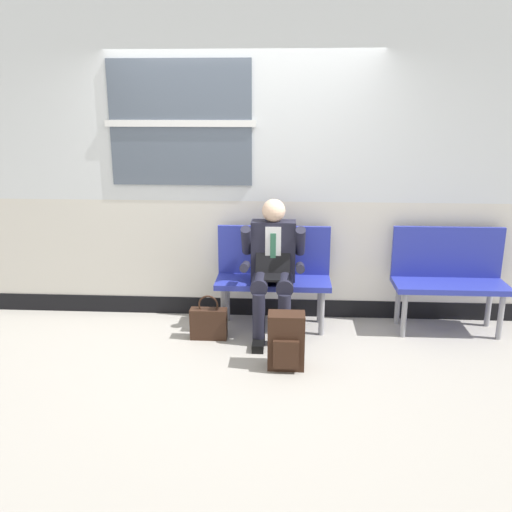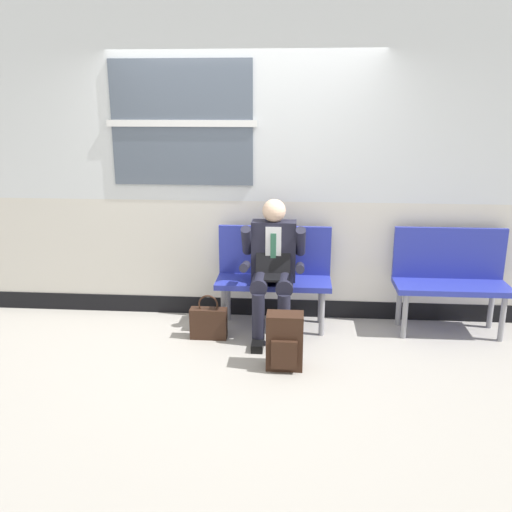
# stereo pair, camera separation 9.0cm
# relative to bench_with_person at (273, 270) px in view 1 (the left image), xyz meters

# --- Properties ---
(ground_plane) EXTENTS (18.00, 18.00, 0.00)m
(ground_plane) POSITION_rel_bench_with_person_xyz_m (-0.29, -0.49, -0.53)
(ground_plane) COLOR #9E9991
(station_wall) EXTENTS (6.48, 0.16, 3.12)m
(station_wall) POSITION_rel_bench_with_person_xyz_m (-0.30, 0.27, 1.02)
(station_wall) COLOR silver
(station_wall) RESTS_ON ground
(bench_with_person) EXTENTS (1.05, 0.42, 0.94)m
(bench_with_person) POSITION_rel_bench_with_person_xyz_m (0.00, 0.00, 0.00)
(bench_with_person) COLOR #28339E
(bench_with_person) RESTS_ON ground
(bench_empty) EXTENTS (1.01, 0.42, 0.95)m
(bench_empty) POSITION_rel_bench_with_person_xyz_m (1.60, 0.00, 0.00)
(bench_empty) COLOR #28339E
(bench_empty) RESTS_ON ground
(person_seated) EXTENTS (0.57, 0.70, 1.22)m
(person_seated) POSITION_rel_bench_with_person_xyz_m (0.00, -0.20, 0.11)
(person_seated) COLOR #1E1E2D
(person_seated) RESTS_ON ground
(backpack) EXTENTS (0.29, 0.22, 0.46)m
(backpack) POSITION_rel_bench_with_person_xyz_m (0.13, -0.89, -0.31)
(backpack) COLOR #331E14
(backpack) RESTS_ON ground
(handbag) EXTENTS (0.33, 0.12, 0.41)m
(handbag) POSITION_rel_bench_with_person_xyz_m (-0.56, -0.37, -0.39)
(handbag) COLOR #331E14
(handbag) RESTS_ON ground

